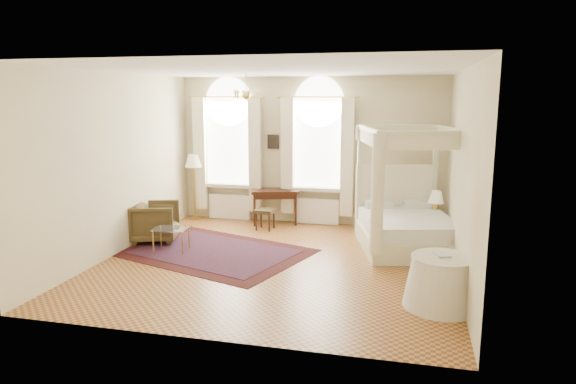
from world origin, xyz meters
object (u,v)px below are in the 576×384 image
armchair (156,222)px  side_table (442,282)px  canopy_bed (407,222)px  stool (265,212)px  writing_desk (275,195)px  nightstand (432,226)px  floor_lamp (194,164)px  coffee_table (171,230)px

armchair → side_table: bearing=-127.4°
canopy_bed → side_table: bearing=-79.7°
canopy_bed → stool: canopy_bed is taller
writing_desk → stool: 0.64m
nightstand → floor_lamp: size_ratio=0.36×
canopy_bed → armchair: bearing=-172.8°
canopy_bed → side_table: canopy_bed is taller
coffee_table → side_table: bearing=-17.5°
stool → armchair: (-1.89, -1.38, 0.01)m
canopy_bed → side_table: size_ratio=2.36×
armchair → coffee_table: 0.83m
coffee_table → armchair: bearing=137.2°
armchair → stool: bearing=-70.3°
canopy_bed → stool: (-3.02, 0.75, -0.14)m
nightstand → floor_lamp: bearing=174.2°
side_table → armchair: bearing=159.0°
stool → coffee_table: size_ratio=0.67×
stool → side_table: side_table is taller
canopy_bed → coffee_table: size_ratio=3.61×
canopy_bed → nightstand: bearing=57.3°
writing_desk → coffee_table: (-1.35, -2.50, -0.27)m
stool → coffee_table: bearing=-123.3°
stool → side_table: 4.93m
writing_desk → stool: size_ratio=2.55×
writing_desk → floor_lamp: 2.06m
writing_desk → side_table: writing_desk is taller
writing_desk → armchair: same height
writing_desk → side_table: 5.30m
stool → armchair: size_ratio=0.53×
coffee_table → side_table: (4.79, -1.51, -0.05)m
canopy_bed → stool: bearing=166.0°
canopy_bed → coffee_table: canopy_bed is taller
writing_desk → stool: (-0.07, -0.56, -0.29)m
writing_desk → stool: writing_desk is taller
nightstand → coffee_table: size_ratio=0.81×
armchair → floor_lamp: floor_lamp is taller
stool → side_table: bearing=-44.5°
nightstand → side_table: (-0.00, -3.47, 0.08)m
nightstand → side_table: 3.47m
stool → armchair: 2.34m
writing_desk → nightstand: bearing=-9.0°
nightstand → stool: (-3.51, -0.02, 0.10)m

